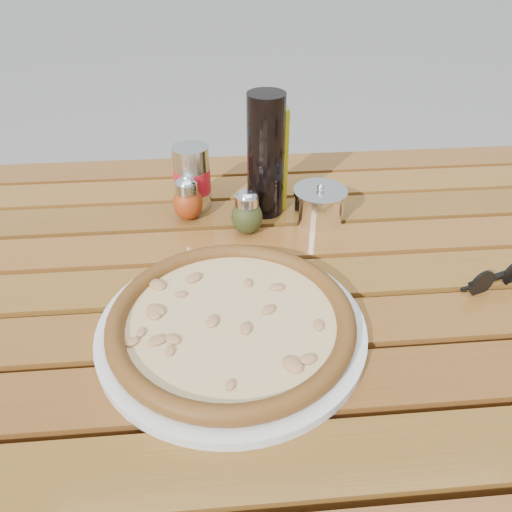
{
  "coord_description": "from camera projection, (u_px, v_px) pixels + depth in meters",
  "views": [
    {
      "loc": [
        -0.05,
        -0.6,
        1.23
      ],
      "look_at": [
        0.0,
        0.02,
        0.78
      ],
      "focal_mm": 35.0,
      "sensor_mm": 36.0,
      "label": 1
    }
  ],
  "objects": [
    {
      "name": "table",
      "position": [
        257.0,
        316.0,
        0.81
      ],
      "size": [
        1.4,
        0.9,
        0.75
      ],
      "color": "#381F0C",
      "rests_on": "ground"
    },
    {
      "name": "plate",
      "position": [
        232.0,
        328.0,
        0.67
      ],
      "size": [
        0.4,
        0.4,
        0.01
      ],
      "primitive_type": "cylinder",
      "rotation": [
        0.0,
        0.0,
        -0.12
      ],
      "color": "silver",
      "rests_on": "table"
    },
    {
      "name": "pizza",
      "position": [
        231.0,
        320.0,
        0.66
      ],
      "size": [
        0.39,
        0.39,
        0.03
      ],
      "rotation": [
        0.0,
        0.0,
        -0.19
      ],
      "color": "#FFEBB6",
      "rests_on": "plate"
    },
    {
      "name": "pepper_shaker",
      "position": [
        188.0,
        199.0,
        0.89
      ],
      "size": [
        0.07,
        0.07,
        0.08
      ],
      "rotation": [
        0.0,
        0.0,
        0.43
      ],
      "color": "#A63A13",
      "rests_on": "table"
    },
    {
      "name": "oregano_shaker",
      "position": [
        247.0,
        213.0,
        0.85
      ],
      "size": [
        0.07,
        0.07,
        0.08
      ],
      "rotation": [
        0.0,
        0.0,
        0.31
      ],
      "color": "#3E441B",
      "rests_on": "table"
    },
    {
      "name": "dark_bottle",
      "position": [
        266.0,
        156.0,
        0.87
      ],
      "size": [
        0.09,
        0.09,
        0.22
      ],
      "primitive_type": "cylinder",
      "rotation": [
        0.0,
        0.0,
        -0.43
      ],
      "color": "black",
      "rests_on": "table"
    },
    {
      "name": "soda_can",
      "position": [
        192.0,
        178.0,
        0.91
      ],
      "size": [
        0.08,
        0.08,
        0.12
      ],
      "rotation": [
        0.0,
        0.0,
        -0.24
      ],
      "color": "silver",
      "rests_on": "table"
    },
    {
      "name": "olive_oil_cruet",
      "position": [
        271.0,
        157.0,
        0.9
      ],
      "size": [
        0.06,
        0.06,
        0.21
      ],
      "rotation": [
        0.0,
        0.0,
        0.04
      ],
      "color": "#B5A213",
      "rests_on": "table"
    },
    {
      "name": "parmesan_tin",
      "position": [
        319.0,
        204.0,
        0.89
      ],
      "size": [
        0.11,
        0.11,
        0.07
      ],
      "rotation": [
        0.0,
        0.0,
        -0.11
      ],
      "color": "white",
      "rests_on": "table"
    },
    {
      "name": "sunglasses",
      "position": [
        496.0,
        278.0,
        0.75
      ],
      "size": [
        0.11,
        0.06,
        0.04
      ],
      "rotation": [
        0.0,
        0.0,
        0.33
      ],
      "color": "black",
      "rests_on": "table"
    }
  ]
}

